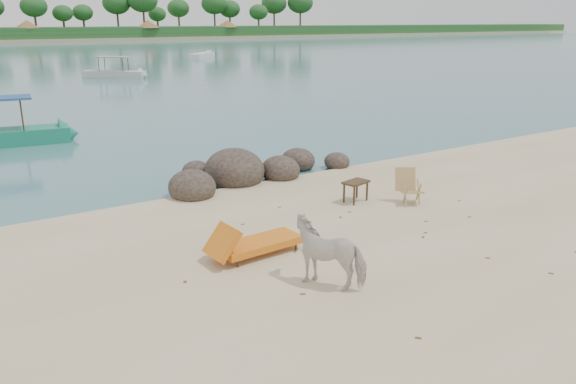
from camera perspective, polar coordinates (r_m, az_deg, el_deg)
name	(u,v)px	position (r m, az deg, el deg)	size (l,w,h in m)	color
boulders	(244,172)	(17.23, -4.49, 2.01)	(6.47, 3.02, 1.34)	#312721
cow	(330,253)	(10.40, 4.32, -6.17)	(0.67, 1.46, 1.23)	silver
side_table	(356,193)	(15.16, 6.88, -0.05)	(0.70, 0.45, 0.56)	#322114
lounge_chair	(259,240)	(11.72, -2.92, -4.89)	(2.21, 0.77, 0.66)	orange
deck_chair	(412,188)	(15.19, 12.52, 0.40)	(0.59, 0.65, 0.92)	tan
boat_mid	(113,60)	(51.25, -17.35, 12.68)	(5.96, 1.34, 2.91)	#B9B9B5
boat_far	(202,55)	(76.18, -8.71, 13.63)	(6.41, 1.44, 0.74)	silver
dead_leaves	(380,240)	(12.73, 9.31, -4.88)	(8.31, 6.63, 0.00)	brown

